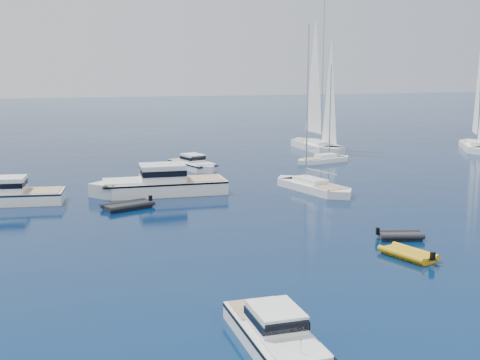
# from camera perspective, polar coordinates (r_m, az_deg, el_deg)

# --- Properties ---
(ground) EXTENTS (400.00, 400.00, 0.00)m
(ground) POSITION_cam_1_polar(r_m,az_deg,el_deg) (27.70, 17.75, -13.15)
(ground) COLOR navy
(ground) RESTS_ON ground
(motor_cruiser_near) EXTENTS (2.52, 7.88, 2.06)m
(motor_cruiser_near) POSITION_cam_1_polar(r_m,az_deg,el_deg) (25.18, 3.40, -15.11)
(motor_cruiser_near) COLOR silver
(motor_cruiser_near) RESTS_ON ground
(motor_cruiser_centre) EXTENTS (12.57, 4.20, 3.27)m
(motor_cruiser_centre) POSITION_cam_1_polar(r_m,az_deg,el_deg) (53.94, -7.32, -1.25)
(motor_cruiser_centre) COLOR silver
(motor_cruiser_centre) RESTS_ON ground
(motor_cruiser_far_l) EXTENTS (10.73, 4.52, 2.73)m
(motor_cruiser_far_l) POSITION_cam_1_polar(r_m,az_deg,el_deg) (53.19, -20.80, -2.03)
(motor_cruiser_far_l) COLOR white
(motor_cruiser_far_l) RESTS_ON ground
(motor_cruiser_horizon) EXTENTS (4.75, 8.06, 2.02)m
(motor_cruiser_horizon) POSITION_cam_1_polar(r_m,az_deg,el_deg) (66.48, -4.26, 1.01)
(motor_cruiser_horizon) COLOR white
(motor_cruiser_horizon) RESTS_ON ground
(sailboat_mid_r) EXTENTS (5.26, 10.44, 14.86)m
(sailboat_mid_r) POSITION_cam_1_polar(r_m,az_deg,el_deg) (55.24, 6.67, -0.96)
(sailboat_mid_r) COLOR white
(sailboat_mid_r) RESTS_ON ground
(sailboat_centre) EXTENTS (7.99, 4.10, 11.37)m
(sailboat_centre) POSITION_cam_1_polar(r_m,az_deg,el_deg) (71.56, 7.65, 1.62)
(sailboat_centre) COLOR white
(sailboat_centre) RESTS_ON ground
(sailboat_sails_r) EXTENTS (3.71, 13.50, 19.77)m
(sailboat_sails_r) POSITION_cam_1_polar(r_m,az_deg,el_deg) (82.21, 7.02, 2.77)
(sailboat_sails_r) COLOR white
(sailboat_sails_r) RESTS_ON ground
(sailboat_sails_far) EXTENTS (8.34, 11.94, 17.48)m
(sailboat_sails_far) POSITION_cam_1_polar(r_m,az_deg,el_deg) (87.30, 20.68, 2.62)
(sailboat_sails_far) COLOR white
(sailboat_sails_far) RESTS_ON ground
(tender_yellow) EXTENTS (2.88, 3.84, 0.95)m
(tender_yellow) POSITION_cam_1_polar(r_m,az_deg,el_deg) (37.28, 15.08, -6.85)
(tender_yellow) COLOR #BF8B0B
(tender_yellow) RESTS_ON ground
(tender_grey_near) EXTENTS (3.24, 2.36, 0.95)m
(tender_grey_near) POSITION_cam_1_polar(r_m,az_deg,el_deg) (41.07, 14.42, -5.22)
(tender_grey_near) COLOR black
(tender_grey_near) RESTS_ON ground
(tender_grey_far) EXTENTS (4.53, 3.51, 0.95)m
(tender_grey_far) POSITION_cam_1_polar(r_m,az_deg,el_deg) (48.88, -10.20, -2.56)
(tender_grey_far) COLOR black
(tender_grey_far) RESTS_ON ground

